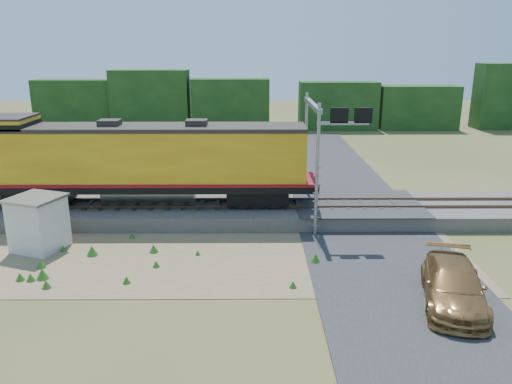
{
  "coord_description": "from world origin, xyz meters",
  "views": [
    {
      "loc": [
        1.08,
        -20.69,
        9.32
      ],
      "look_at": [
        1.24,
        3.0,
        2.4
      ],
      "focal_mm": 35.0,
      "sensor_mm": 36.0,
      "label": 1
    }
  ],
  "objects_px": {
    "locomotive": "(142,160)",
    "shed": "(38,223)",
    "signal_gantry": "(320,131)",
    "car": "(454,286)"
  },
  "relations": [
    {
      "from": "shed",
      "to": "signal_gantry",
      "type": "xyz_separation_m",
      "value": [
        13.66,
        3.81,
        3.75
      ]
    },
    {
      "from": "shed",
      "to": "car",
      "type": "relative_size",
      "value": 0.54
    },
    {
      "from": "shed",
      "to": "locomotive",
      "type": "bearing_deg",
      "value": 67.52
    },
    {
      "from": "signal_gantry",
      "to": "car",
      "type": "bearing_deg",
      "value": -66.68
    },
    {
      "from": "shed",
      "to": "car",
      "type": "height_order",
      "value": "shed"
    },
    {
      "from": "locomotive",
      "to": "signal_gantry",
      "type": "bearing_deg",
      "value": -3.9
    },
    {
      "from": "signal_gantry",
      "to": "car",
      "type": "relative_size",
      "value": 1.3
    },
    {
      "from": "signal_gantry",
      "to": "locomotive",
      "type": "bearing_deg",
      "value": 176.1
    },
    {
      "from": "locomotive",
      "to": "shed",
      "type": "height_order",
      "value": "locomotive"
    },
    {
      "from": "locomotive",
      "to": "car",
      "type": "relative_size",
      "value": 3.59
    }
  ]
}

